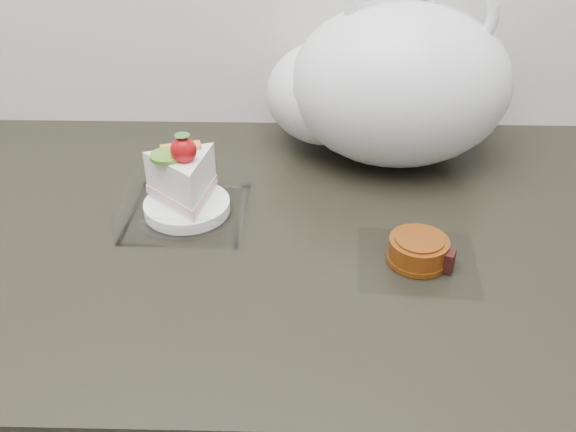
{
  "coord_description": "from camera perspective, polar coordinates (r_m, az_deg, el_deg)",
  "views": [
    {
      "loc": [
        0.19,
        1.01,
        1.36
      ],
      "look_at": [
        0.18,
        1.65,
        0.94
      ],
      "focal_mm": 40.0,
      "sensor_mm": 36.0,
      "label": 1
    }
  ],
  "objects": [
    {
      "name": "cake_tray",
      "position": [
        0.84,
        -9.08,
        2.02
      ],
      "size": [
        0.16,
        0.16,
        0.12
      ],
      "rotation": [
        0.0,
        0.0,
        -0.02
      ],
      "color": "white",
      "rests_on": "counter"
    },
    {
      "name": "mooncake_wrap",
      "position": [
        0.77,
        11.56,
        -3.2
      ],
      "size": [
        0.15,
        0.14,
        0.03
      ],
      "rotation": [
        0.0,
        0.0,
        0.1
      ],
      "color": "white",
      "rests_on": "counter"
    },
    {
      "name": "plastic_bag",
      "position": [
        0.95,
        8.63,
        11.44
      ],
      "size": [
        0.37,
        0.27,
        0.29
      ],
      "rotation": [
        0.0,
        0.0,
        -0.08
      ],
      "color": "white",
      "rests_on": "counter"
    }
  ]
}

